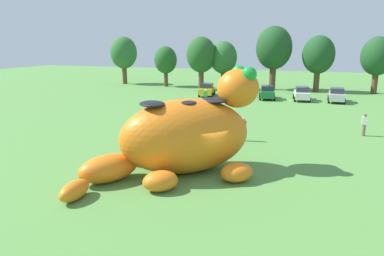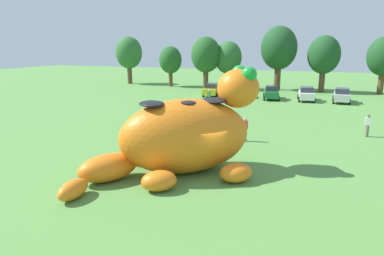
% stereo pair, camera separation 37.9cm
% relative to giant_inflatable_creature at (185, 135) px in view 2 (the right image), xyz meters
% --- Properties ---
extents(ground_plane, '(160.00, 160.00, 0.00)m').
position_rel_giant_inflatable_creature_xyz_m(ground_plane, '(1.09, 0.08, -2.07)').
color(ground_plane, '#568E42').
extents(giant_inflatable_creature, '(8.66, 9.89, 5.65)m').
position_rel_giant_inflatable_creature_xyz_m(giant_inflatable_creature, '(0.00, 0.00, 0.00)').
color(giant_inflatable_creature, orange).
rests_on(giant_inflatable_creature, ground).
extents(car_yellow, '(2.43, 4.32, 1.72)m').
position_rel_giant_inflatable_creature_xyz_m(car_yellow, '(-7.55, 28.28, -1.21)').
color(car_yellow, yellow).
rests_on(car_yellow, ground).
extents(car_black, '(2.16, 4.21, 1.72)m').
position_rel_giant_inflatable_creature_xyz_m(car_black, '(-3.59, 28.42, -1.21)').
color(car_black, black).
rests_on(car_black, ground).
extents(car_green, '(2.47, 4.33, 1.72)m').
position_rel_giant_inflatable_creature_xyz_m(car_green, '(0.47, 28.21, -1.21)').
color(car_green, '#1E7238').
rests_on(car_green, ground).
extents(car_white, '(2.29, 4.27, 1.72)m').
position_rel_giant_inflatable_creature_xyz_m(car_white, '(4.70, 28.40, -1.21)').
color(car_white, white).
rests_on(car_white, ground).
extents(car_silver, '(1.96, 4.11, 1.72)m').
position_rel_giant_inflatable_creature_xyz_m(car_silver, '(8.71, 28.49, -1.21)').
color(car_silver, '#B7BABF').
rests_on(car_silver, ground).
extents(tree_far_left, '(4.59, 4.59, 8.15)m').
position_rel_giant_inflatable_creature_xyz_m(tree_far_left, '(-25.72, 37.94, 3.26)').
color(tree_far_left, brown).
rests_on(tree_far_left, ground).
extents(tree_left, '(3.67, 3.67, 6.52)m').
position_rel_giant_inflatable_creature_xyz_m(tree_left, '(-17.24, 36.68, 2.20)').
color(tree_left, brown).
rests_on(tree_left, ground).
extents(tree_mid_left, '(4.48, 4.48, 7.95)m').
position_rel_giant_inflatable_creature_xyz_m(tree_mid_left, '(-10.53, 34.85, 3.13)').
color(tree_mid_left, brown).
rests_on(tree_mid_left, ground).
extents(tree_centre_left, '(4.11, 4.11, 7.30)m').
position_rel_giant_inflatable_creature_xyz_m(tree_centre_left, '(-7.42, 36.33, 2.71)').
color(tree_centre_left, brown).
rests_on(tree_centre_left, ground).
extents(tree_centre, '(5.35, 5.35, 9.49)m').
position_rel_giant_inflatable_creature_xyz_m(tree_centre, '(-0.13, 38.18, 4.14)').
color(tree_centre, brown).
rests_on(tree_centre, ground).
extents(tree_centre_right, '(4.55, 4.55, 8.07)m').
position_rel_giant_inflatable_creature_xyz_m(tree_centre_right, '(6.26, 37.90, 3.21)').
color(tree_centre_right, brown).
rests_on(tree_centre_right, ground).
extents(tree_mid_right, '(4.44, 4.44, 7.87)m').
position_rel_giant_inflatable_creature_xyz_m(tree_mid_right, '(13.99, 38.32, 3.08)').
color(tree_mid_right, brown).
rests_on(tree_mid_right, ground).
extents(spectator_near_inflatable, '(0.38, 0.26, 1.71)m').
position_rel_giant_inflatable_creature_xyz_m(spectator_near_inflatable, '(9.99, 11.80, -1.21)').
color(spectator_near_inflatable, '#726656').
rests_on(spectator_near_inflatable, ground).
extents(spectator_mid_field, '(0.38, 0.26, 1.71)m').
position_rel_giant_inflatable_creature_xyz_m(spectator_mid_field, '(-5.73, 21.81, -1.21)').
color(spectator_mid_field, '#2D334C').
rests_on(spectator_mid_field, ground).
extents(spectator_by_cars, '(0.38, 0.26, 1.71)m').
position_rel_giant_inflatable_creature_xyz_m(spectator_by_cars, '(1.66, 7.32, -1.21)').
color(spectator_by_cars, '#2D334C').
rests_on(spectator_by_cars, ground).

